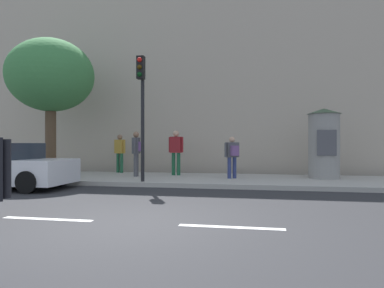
% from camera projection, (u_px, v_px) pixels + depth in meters
% --- Properties ---
extents(ground_plane, '(80.00, 80.00, 0.00)m').
position_uv_depth(ground_plane, '(135.00, 223.00, 6.38)').
color(ground_plane, '#2B2B2D').
extents(sidewalk_curb, '(36.00, 4.00, 0.15)m').
position_uv_depth(sidewalk_curb, '(200.00, 180.00, 13.25)').
color(sidewalk_curb, '#B2ADA3').
rests_on(sidewalk_curb, ground_plane).
extents(lane_markings, '(25.80, 0.16, 0.01)m').
position_uv_depth(lane_markings, '(135.00, 223.00, 6.38)').
color(lane_markings, silver).
rests_on(lane_markings, ground_plane).
extents(building_backdrop, '(36.00, 5.00, 8.69)m').
position_uv_depth(building_backdrop, '(217.00, 86.00, 18.15)').
color(building_backdrop, '#B7A893').
rests_on(building_backdrop, ground_plane).
extents(traffic_light, '(0.24, 0.45, 4.13)m').
position_uv_depth(traffic_light, '(142.00, 97.00, 11.83)').
color(traffic_light, black).
rests_on(traffic_light, sidewalk_curb).
extents(poster_column, '(1.20, 1.20, 2.54)m').
position_uv_depth(poster_column, '(324.00, 143.00, 13.01)').
color(poster_column, gray).
rests_on(poster_column, sidewalk_curb).
extents(street_tree, '(3.38, 3.38, 5.41)m').
position_uv_depth(street_tree, '(51.00, 76.00, 14.22)').
color(street_tree, brown).
rests_on(street_tree, sidewalk_curb).
extents(pedestrian_in_red_top, '(0.62, 0.31, 1.78)m').
position_uv_depth(pedestrian_in_red_top, '(176.00, 149.00, 14.25)').
color(pedestrian_in_red_top, '#1E5938').
rests_on(pedestrian_in_red_top, sidewalk_curb).
extents(pedestrian_tallest, '(0.41, 0.56, 1.73)m').
position_uv_depth(pedestrian_tallest, '(137.00, 150.00, 13.76)').
color(pedestrian_tallest, '#4C4C51').
rests_on(pedestrian_tallest, sidewalk_curb).
extents(pedestrian_near_pole, '(0.57, 0.40, 1.65)m').
position_uv_depth(pedestrian_near_pole, '(120.00, 150.00, 15.53)').
color(pedestrian_near_pole, '#1E5938').
rests_on(pedestrian_near_pole, sidewalk_curb).
extents(pedestrian_in_dark_shirt, '(0.52, 0.52, 1.51)m').
position_uv_depth(pedestrian_in_dark_shirt, '(232.00, 154.00, 12.96)').
color(pedestrian_in_dark_shirt, navy).
rests_on(pedestrian_in_dark_shirt, sidewalk_curb).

